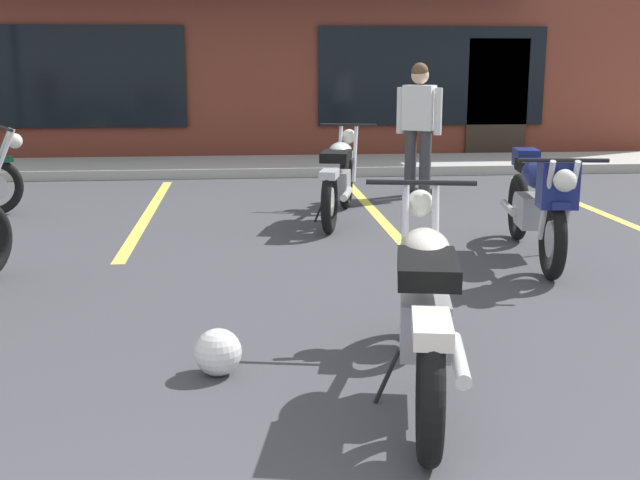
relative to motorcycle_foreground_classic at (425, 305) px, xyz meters
The scene contains 9 objects.
ground_plane 1.27m from the motorcycle_foreground_classic, 125.40° to the left, with size 80.00×80.00×0.00m, color #3D3D42.
sidewalk_kerb 8.89m from the motorcycle_foreground_classic, 94.44° to the left, with size 22.00×1.80×0.14m, color #A8A59E.
brick_storefront_building 13.11m from the motorcycle_foreground_classic, 93.02° to the left, with size 15.77×6.54×3.89m.
painted_stall_lines 5.32m from the motorcycle_foreground_classic, 97.45° to the left, with size 7.81×4.80×0.01m.
motorcycle_foreground_classic is the anchor object (origin of this frame).
motorcycle_red_sportbike 3.09m from the motorcycle_foreground_classic, 59.07° to the left, with size 0.74×2.10×0.98m.
motorcycle_blue_standard 4.66m from the motorcycle_foreground_classic, 88.33° to the left, with size 0.84×2.07×0.98m.
person_in_shorts_foreground 6.30m from the motorcycle_foreground_classic, 77.77° to the left, with size 0.56×0.42×1.68m.
helmet_on_pavement 1.15m from the motorcycle_foreground_classic, 162.83° to the left, with size 0.26×0.26×0.26m.
Camera 1 is at (-0.22, -0.97, 1.65)m, focal length 44.53 mm.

